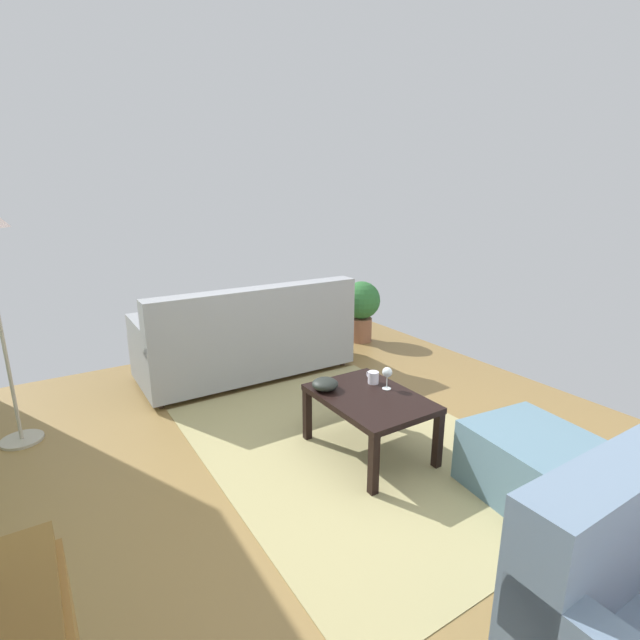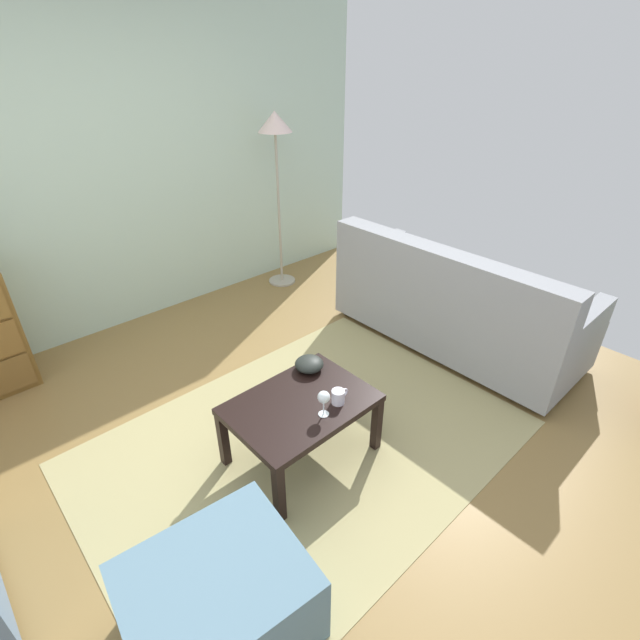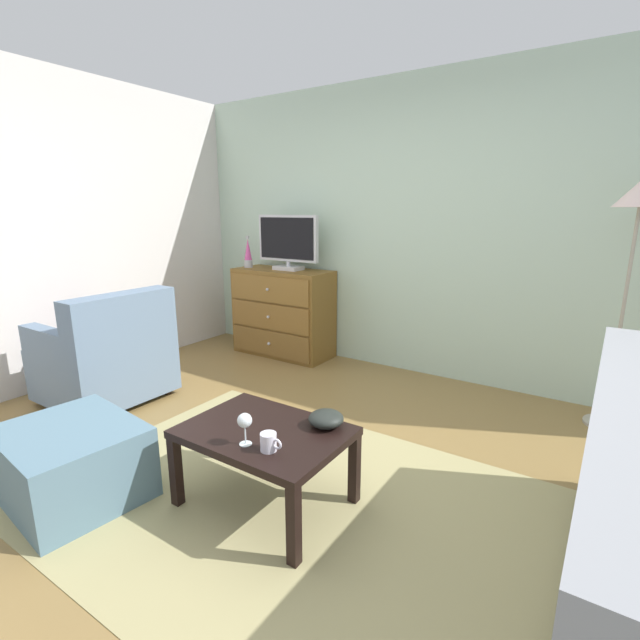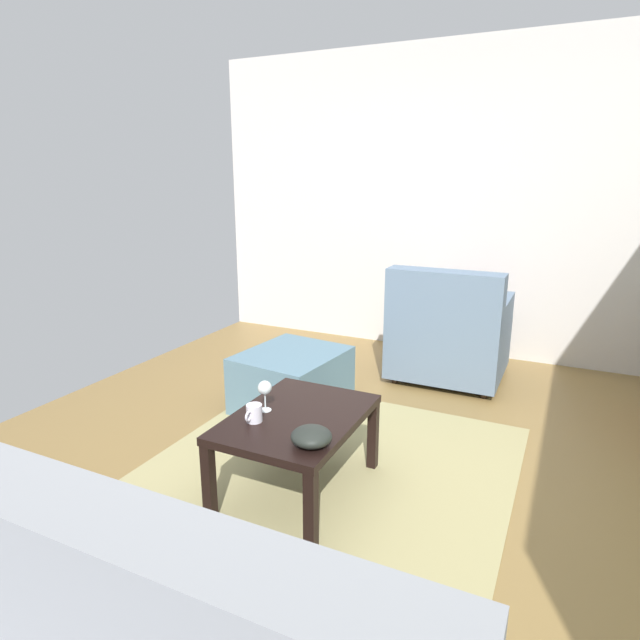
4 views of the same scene
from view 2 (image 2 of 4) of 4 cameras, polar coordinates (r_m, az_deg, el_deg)
ground_plane at (r=3.05m, az=-7.29°, el=-15.15°), size 5.53×4.71×0.05m
wall_accent_rear at (r=4.17m, az=-26.77°, el=15.95°), size 5.53×0.12×2.63m
area_rug at (r=3.00m, az=-1.80°, el=-15.04°), size 2.60×1.90×0.01m
coffee_table at (r=2.68m, az=-2.41°, el=-11.07°), size 0.81×0.59×0.42m
wine_glass at (r=2.49m, az=0.47°, el=-9.72°), size 0.07×0.07×0.16m
mug at (r=2.61m, az=2.32°, el=-9.53°), size 0.11×0.08×0.08m
bowl_decorative at (r=2.86m, az=-1.36°, el=-5.51°), size 0.18×0.18×0.08m
couch_large at (r=3.88m, az=16.25°, el=1.62°), size 0.85×1.99×0.91m
ottoman at (r=2.24m, az=-12.55°, el=-31.18°), size 0.76×0.68×0.39m
standing_lamp at (r=4.53m, az=-5.57°, el=21.54°), size 0.32×0.32×1.69m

